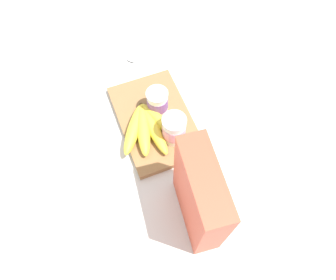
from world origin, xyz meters
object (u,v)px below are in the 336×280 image
(cereal_box, at_px, (199,198))
(yogurt_cup_back, at_px, (174,129))
(banana_bunch, at_px, (148,127))
(yogurt_cup_front, at_px, (157,102))
(spoon, at_px, (140,60))
(cutting_board, at_px, (155,120))

(cereal_box, xyz_separation_m, yogurt_cup_back, (-0.23, 0.03, -0.07))
(cereal_box, relative_size, banana_bunch, 1.41)
(cereal_box, relative_size, yogurt_cup_back, 2.91)
(yogurt_cup_front, relative_size, banana_bunch, 0.44)
(yogurt_cup_front, distance_m, banana_bunch, 0.08)
(yogurt_cup_front, relative_size, spoon, 0.70)
(banana_bunch, distance_m, spoon, 0.29)
(cutting_board, height_order, cereal_box, cereal_box)
(cereal_box, height_order, spoon, cereal_box)
(spoon, bearing_deg, banana_bunch, -13.62)
(banana_bunch, bearing_deg, cereal_box, 6.74)
(banana_bunch, bearing_deg, spoon, 166.38)
(yogurt_cup_front, height_order, yogurt_cup_back, yogurt_cup_back)
(spoon, bearing_deg, yogurt_cup_back, -0.83)
(yogurt_cup_back, relative_size, spoon, 0.78)
(spoon, bearing_deg, yogurt_cup_front, -3.97)
(banana_bunch, bearing_deg, cutting_board, 132.54)
(cutting_board, xyz_separation_m, yogurt_cup_front, (-0.03, 0.02, 0.05))
(cereal_box, bearing_deg, spoon, -177.41)
(cutting_board, distance_m, spoon, 0.25)
(cereal_box, xyz_separation_m, yogurt_cup_front, (-0.33, 0.02, -0.08))
(cutting_board, relative_size, spoon, 2.68)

